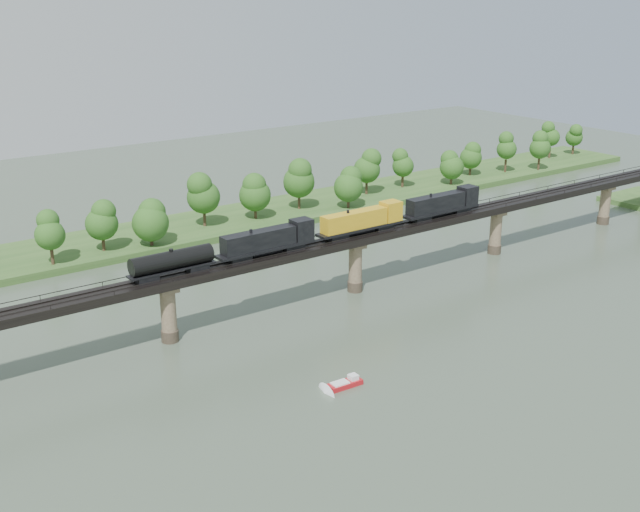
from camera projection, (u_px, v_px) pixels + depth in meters
ground at (465, 343)px, 135.40m from camera, size 400.00×400.00×0.00m
far_bank at (219, 223)px, 200.29m from camera, size 300.00×24.00×1.60m
bridge at (355, 265)px, 156.64m from camera, size 236.00×30.00×11.50m
bridge_superstructure at (356, 234)px, 154.61m from camera, size 220.00×4.90×0.75m
far_treeline at (196, 201)px, 189.72m from camera, size 289.06×17.54×13.60m
freight_train at (331, 228)px, 150.59m from camera, size 78.81×3.07×5.42m
motorboat at (345, 383)px, 120.57m from camera, size 5.60×2.22×1.55m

